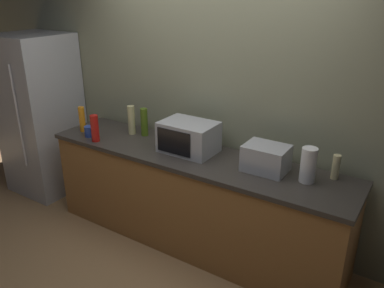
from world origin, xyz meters
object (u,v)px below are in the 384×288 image
(refrigerator, at_px, (41,115))
(bottle_vinegar, at_px, (131,120))
(bottle_hot_sauce, at_px, (95,128))
(mug_blue, at_px, (89,131))
(bottle_hand_soap, at_px, (336,167))
(bottle_dish_soap, at_px, (82,119))
(bottle_olive_oil, at_px, (144,122))
(toaster_oven, at_px, (266,158))
(microwave, at_px, (189,137))
(paper_towel_roll, at_px, (308,165))

(refrigerator, relative_size, bottle_vinegar, 6.30)
(bottle_hot_sauce, bearing_deg, mug_blue, 158.74)
(bottle_hand_soap, distance_m, bottle_vinegar, 1.94)
(bottle_dish_soap, bearing_deg, bottle_hot_sauce, -21.97)
(bottle_hand_soap, bearing_deg, bottle_olive_oil, -177.95)
(refrigerator, xyz_separation_m, toaster_oven, (2.71, 0.06, 0.10))
(microwave, height_order, bottle_hand_soap, microwave)
(bottle_olive_oil, bearing_deg, toaster_oven, -3.77)
(paper_towel_roll, bearing_deg, toaster_oven, 178.30)
(bottle_dish_soap, bearing_deg, toaster_oven, 4.85)
(bottle_olive_oil, height_order, mug_blue, bottle_olive_oil)
(bottle_hot_sauce, distance_m, bottle_olive_oil, 0.47)
(microwave, distance_m, bottle_vinegar, 0.72)
(refrigerator, relative_size, bottle_hand_soap, 9.26)
(bottle_olive_oil, relative_size, bottle_vinegar, 0.96)
(paper_towel_roll, bearing_deg, bottle_vinegar, 177.97)
(bottle_hot_sauce, bearing_deg, bottle_olive_oil, 51.83)
(refrigerator, distance_m, bottle_dish_soap, 0.82)
(paper_towel_roll, xyz_separation_m, bottle_vinegar, (-1.78, 0.06, 0.01))
(bottle_hot_sauce, xyz_separation_m, bottle_olive_oil, (0.29, 0.37, 0.01))
(bottle_dish_soap, height_order, mug_blue, bottle_dish_soap)
(bottle_hot_sauce, distance_m, bottle_dish_soap, 0.33)
(bottle_hot_sauce, height_order, bottle_olive_oil, bottle_olive_oil)
(toaster_oven, distance_m, bottle_vinegar, 1.44)
(bottle_hand_soap, distance_m, bottle_dish_soap, 2.42)
(bottle_vinegar, xyz_separation_m, mug_blue, (-0.30, -0.28, -0.09))
(microwave, relative_size, toaster_oven, 1.41)
(paper_towel_roll, distance_m, bottle_hot_sauce, 1.95)
(paper_towel_roll, height_order, mug_blue, paper_towel_roll)
(bottle_hand_soap, height_order, bottle_vinegar, bottle_vinegar)
(toaster_oven, bearing_deg, bottle_olive_oil, 176.23)
(bottle_vinegar, height_order, mug_blue, bottle_vinegar)
(microwave, height_order, bottle_vinegar, bottle_vinegar)
(bottle_hot_sauce, xyz_separation_m, bottle_hand_soap, (2.10, 0.44, -0.03))
(bottle_olive_oil, relative_size, mug_blue, 2.65)
(bottle_hot_sauce, height_order, mug_blue, bottle_hot_sauce)
(refrigerator, distance_m, microwave, 1.99)
(microwave, relative_size, paper_towel_roll, 1.78)
(paper_towel_roll, relative_size, bottle_vinegar, 0.94)
(bottle_hot_sauce, distance_m, mug_blue, 0.17)
(bottle_hand_soap, bearing_deg, bottle_hot_sauce, -168.26)
(paper_towel_roll, distance_m, bottle_dish_soap, 2.25)
(microwave, relative_size, bottle_olive_oil, 1.75)
(paper_towel_roll, xyz_separation_m, bottle_dish_soap, (-2.24, -0.15, -0.01))
(mug_blue, bearing_deg, bottle_hand_soap, 9.67)
(bottle_vinegar, bearing_deg, toaster_oven, -2.11)
(microwave, bearing_deg, bottle_hand_soap, 7.58)
(mug_blue, bearing_deg, bottle_olive_oil, 36.20)
(refrigerator, height_order, toaster_oven, refrigerator)
(bottle_olive_oil, bearing_deg, mug_blue, -143.80)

